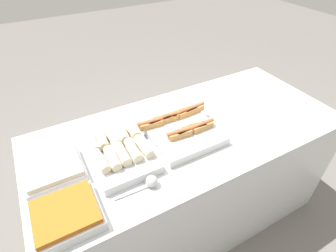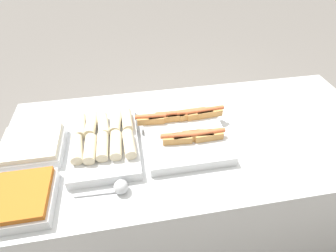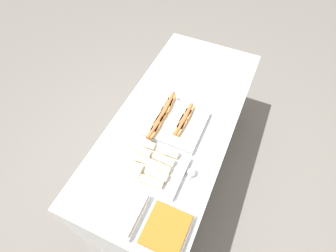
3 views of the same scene
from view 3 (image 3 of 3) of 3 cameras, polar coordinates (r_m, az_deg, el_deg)
name	(u,v)px [view 3 (image 3 of 3)]	position (r m, az deg, el deg)	size (l,w,h in m)	color
ground_plane	(174,169)	(2.70, 1.31, -9.37)	(12.00, 12.00, 0.00)	slate
counter	(175,147)	(2.32, 1.52, -4.64)	(1.90, 0.85, 0.87)	silver
tray_hotdogs	(172,121)	(1.89, 0.83, 1.12)	(0.45, 0.45, 0.10)	silver
tray_wraps	(149,164)	(1.70, -4.18, -8.29)	(0.31, 0.47, 0.10)	silver
tray_side_front	(166,230)	(1.56, -0.48, -21.76)	(0.27, 0.25, 0.07)	silver
tray_side_back	(122,210)	(1.62, -10.05, -17.49)	(0.27, 0.25, 0.07)	silver
serving_spoon_near	(191,174)	(1.69, 5.09, -10.27)	(0.22, 0.06, 0.06)	#B2B5BA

